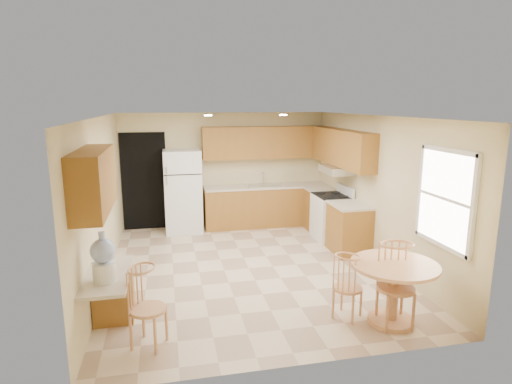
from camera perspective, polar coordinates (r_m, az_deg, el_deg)
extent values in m
plane|color=beige|center=(7.24, -0.96, -10.13)|extent=(5.50, 5.50, 0.00)
cube|color=white|center=(6.72, -1.04, 10.04)|extent=(4.50, 5.50, 0.02)
cube|color=beige|center=(9.54, -4.19, 3.01)|extent=(4.50, 0.02, 2.50)
cube|color=beige|center=(4.31, 6.13, -8.05)|extent=(4.50, 0.02, 2.50)
cube|color=beige|center=(6.82, -19.89, -1.24)|extent=(0.02, 5.50, 2.50)
cube|color=beige|center=(7.62, 15.83, 0.34)|extent=(0.02, 5.50, 2.50)
cube|color=black|center=(9.49, -14.68, 1.37)|extent=(0.90, 0.02, 2.10)
cube|color=#9F6928|center=(9.57, 1.33, -1.91)|extent=(2.75, 0.60, 0.87)
cube|color=beige|center=(9.48, 1.35, 0.76)|extent=(2.75, 0.63, 0.04)
cube|color=#9F6928|center=(9.33, 8.63, -2.41)|extent=(0.60, 0.59, 0.87)
cube|color=beige|center=(9.23, 8.71, 0.33)|extent=(0.63, 0.59, 0.04)
cube|color=#9F6928|center=(8.04, 12.28, -4.89)|extent=(0.60, 0.80, 0.87)
cube|color=beige|center=(7.92, 12.42, -1.73)|extent=(0.63, 0.80, 0.04)
cube|color=#9F6928|center=(9.47, 1.18, 6.63)|extent=(2.75, 0.33, 0.70)
cube|color=#9F6928|center=(8.54, 11.30, 5.83)|extent=(0.33, 2.42, 0.70)
cube|color=#9F6928|center=(5.13, -20.84, 1.40)|extent=(0.33, 1.40, 0.70)
cube|color=silver|center=(9.47, 1.20, 0.89)|extent=(0.78, 0.44, 0.01)
cube|color=silver|center=(8.54, 10.74, 2.94)|extent=(0.50, 0.76, 0.14)
cube|color=#9F6928|center=(5.82, -18.48, -12.64)|extent=(0.48, 0.42, 0.72)
cube|color=beige|center=(5.32, -19.20, -10.48)|extent=(0.50, 1.20, 0.04)
cube|color=white|center=(6.03, 23.96, -0.78)|extent=(0.05, 1.00, 1.20)
cube|color=white|center=(5.93, 24.38, 5.07)|extent=(0.05, 1.10, 0.06)
cube|color=white|center=(6.18, 23.40, -6.41)|extent=(0.05, 1.10, 0.06)
cube|color=white|center=(5.62, 27.01, -1.93)|extent=(0.05, 0.06, 1.28)
cube|color=white|center=(6.45, 21.15, 0.21)|extent=(0.05, 0.06, 1.28)
cylinder|color=white|center=(7.84, -6.40, 10.12)|extent=(0.14, 0.14, 0.02)
cylinder|color=white|center=(8.10, 3.66, 10.22)|extent=(0.14, 0.14, 0.02)
cube|color=white|center=(9.19, -9.72, 0.13)|extent=(0.77, 0.72, 1.75)
cube|color=black|center=(8.75, -9.71, 2.29)|extent=(0.75, 0.01, 0.02)
cube|color=silver|center=(8.75, -11.81, 1.52)|extent=(0.03, 0.03, 0.18)
cube|color=silver|center=(8.72, -11.87, 2.85)|extent=(0.03, 0.03, 0.14)
cube|color=white|center=(8.71, 10.01, -3.39)|extent=(0.65, 0.76, 0.90)
cube|color=black|center=(8.60, 10.11, -0.46)|extent=(0.64, 0.75, 0.02)
cube|color=white|center=(8.69, 11.85, 0.23)|extent=(0.06, 0.76, 0.18)
cylinder|color=tan|center=(5.86, 17.53, -15.98)|extent=(0.57, 0.57, 0.06)
cylinder|color=tan|center=(5.70, 17.75, -12.84)|extent=(0.14, 0.14, 0.71)
cylinder|color=tan|center=(5.56, 18.00, -9.23)|extent=(1.06, 1.06, 0.04)
cylinder|color=tan|center=(5.69, 12.13, -12.43)|extent=(0.37, 0.37, 0.04)
cylinder|color=tan|center=(5.84, 10.28, -13.86)|extent=(0.03, 0.03, 0.40)
cylinder|color=tan|center=(5.93, 12.71, -13.51)|extent=(0.03, 0.03, 0.40)
cylinder|color=tan|center=(5.62, 11.33, -14.97)|extent=(0.03, 0.03, 0.40)
cylinder|color=tan|center=(5.72, 13.85, -14.58)|extent=(0.03, 0.03, 0.40)
cylinder|color=tan|center=(5.61, 18.16, -12.11)|extent=(0.46, 0.46, 0.04)
cylinder|color=tan|center=(5.76, 15.72, -13.96)|extent=(0.04, 0.04, 0.49)
cylinder|color=tan|center=(5.91, 18.60, -13.46)|extent=(0.04, 0.04, 0.49)
cylinder|color=tan|center=(5.51, 17.34, -15.33)|extent=(0.04, 0.04, 0.49)
cylinder|color=tan|center=(5.67, 20.32, -14.74)|extent=(0.04, 0.04, 0.49)
cylinder|color=tan|center=(5.12, -14.21, -14.94)|extent=(0.41, 0.41, 0.04)
cylinder|color=tan|center=(5.35, -15.66, -16.38)|extent=(0.03, 0.03, 0.44)
cylinder|color=tan|center=(5.34, -12.41, -16.29)|extent=(0.03, 0.03, 0.44)
cylinder|color=tan|center=(5.10, -15.85, -17.92)|extent=(0.03, 0.03, 0.44)
cylinder|color=tan|center=(5.08, -12.41, -17.82)|extent=(0.03, 0.03, 0.44)
cylinder|color=white|center=(5.09, -19.56, -9.99)|extent=(0.25, 0.25, 0.21)
sphere|color=#9BB1F0|center=(5.01, -19.75, -7.39)|extent=(0.27, 0.27, 0.27)
cylinder|color=#9BB1F0|center=(4.96, -19.89, -5.47)|extent=(0.07, 0.07, 0.08)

